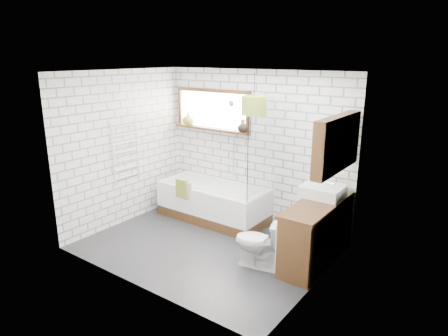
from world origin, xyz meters
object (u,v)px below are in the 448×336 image
Objects in this scene: pendant at (254,105)px; toilet at (260,242)px; bathtub at (213,202)px; vanity at (317,232)px; basin at (323,191)px.

toilet is at bearing -35.64° from pendant.
toilet reaches higher than bathtub.
pendant is (-0.78, -0.41, 1.68)m from vanity.
basin is at bearing 103.29° from vanity.
vanity is at bearing 125.75° from toilet.
pendant is at bearing -137.09° from toilet.
pendant reaches higher than toilet.
pendant is (1.24, -0.74, 1.80)m from bathtub.
pendant reaches higher than basin.
toilet is at bearing -31.84° from bathtub.
bathtub is 1.74m from toilet.
basin is 1.53m from pendant.
vanity reaches higher than toilet.
toilet is (1.48, -0.92, 0.05)m from bathtub.
pendant is at bearing -31.05° from bathtub.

